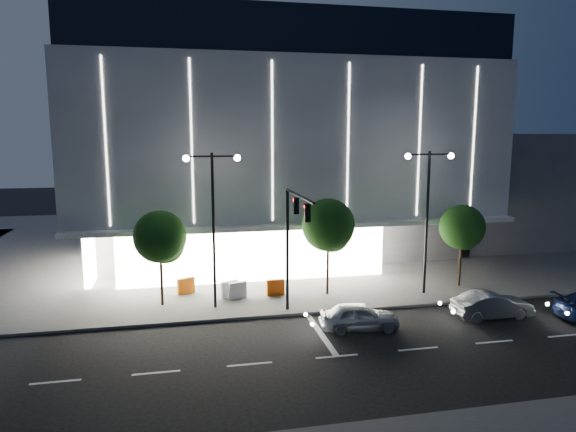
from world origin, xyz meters
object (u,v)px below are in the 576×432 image
(street_lamp_west, at_px, (213,207))
(barrier_a, at_px, (186,286))
(street_lamp_east, at_px, (428,201))
(tree_right, at_px, (462,230))
(car_second, at_px, (492,305))
(tree_mid, at_px, (328,228))
(car_lead, at_px, (359,316))
(tree_left, at_px, (160,240))
(barrier_d, at_px, (230,289))
(traffic_mast, at_px, (293,230))
(barrier_c, at_px, (276,287))
(barrier_b, at_px, (238,290))

(street_lamp_west, relative_size, barrier_a, 8.18)
(street_lamp_east, distance_m, tree_right, 3.81)
(car_second, bearing_deg, street_lamp_east, 22.71)
(street_lamp_west, bearing_deg, tree_mid, 8.26)
(car_lead, bearing_deg, tree_left, 66.54)
(street_lamp_east, distance_m, barrier_d, 13.24)
(traffic_mast, distance_m, barrier_a, 9.03)
(car_lead, distance_m, car_second, 7.74)
(car_second, bearing_deg, barrier_a, 66.17)
(barrier_c, height_order, barrier_d, same)
(car_lead, relative_size, barrier_b, 3.74)
(tree_mid, height_order, car_lead, tree_mid)
(tree_right, height_order, car_lead, tree_right)
(tree_right, xyz_separation_m, car_lead, (-8.93, -5.62, -3.18))
(street_lamp_west, height_order, street_lamp_east, same)
(traffic_mast, height_order, barrier_a, traffic_mast)
(traffic_mast, relative_size, barrier_c, 6.43)
(tree_mid, bearing_deg, car_second, -34.90)
(street_lamp_west, relative_size, barrier_d, 8.18)
(barrier_a, xyz_separation_m, barrier_c, (5.41, -1.49, 0.00))
(car_lead, bearing_deg, tree_mid, 6.42)
(street_lamp_east, distance_m, car_second, 7.10)
(street_lamp_east, bearing_deg, street_lamp_west, 180.00)
(traffic_mast, distance_m, tree_left, 7.95)
(tree_left, bearing_deg, car_second, -17.01)
(tree_mid, bearing_deg, barrier_d, 174.07)
(tree_left, height_order, tree_right, tree_left)
(car_lead, relative_size, barrier_a, 3.74)
(tree_mid, xyz_separation_m, tree_right, (9.00, -0.00, -0.45))
(car_second, bearing_deg, car_lead, 91.39)
(tree_mid, height_order, car_second, tree_mid)
(street_lamp_east, distance_m, barrier_a, 15.82)
(tree_left, height_order, barrier_b, tree_left)
(barrier_a, height_order, barrier_c, same)
(tree_right, bearing_deg, street_lamp_east, -161.37)
(tree_right, xyz_separation_m, barrier_c, (-12.24, 0.38, -3.23))
(tree_right, relative_size, barrier_d, 5.01)
(car_lead, bearing_deg, barrier_d, 50.10)
(street_lamp_east, relative_size, car_second, 2.07)
(street_lamp_west, distance_m, car_second, 16.35)
(street_lamp_west, xyz_separation_m, tree_right, (16.03, 1.02, -2.07))
(traffic_mast, bearing_deg, car_second, -9.26)
(street_lamp_east, distance_m, car_lead, 9.14)
(tree_right, bearing_deg, tree_left, 180.00)
(street_lamp_west, height_order, tree_left, street_lamp_west)
(traffic_mast, xyz_separation_m, barrier_b, (-2.57, 3.98, -4.38))
(barrier_b, bearing_deg, car_lead, -63.14)
(tree_right, bearing_deg, barrier_b, 178.83)
(barrier_c, distance_m, barrier_d, 2.82)
(barrier_c, bearing_deg, tree_mid, -9.86)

